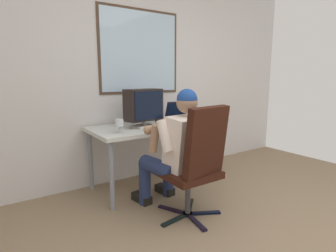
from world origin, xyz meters
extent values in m
cube|color=silver|center=(0.00, 2.36, 1.31)|extent=(5.33, 0.06, 2.62)
cube|color=#4C3828|center=(0.04, 2.33, 1.59)|extent=(1.09, 0.01, 1.02)
cube|color=silver|center=(0.04, 2.32, 1.59)|extent=(1.03, 0.02, 0.96)
cylinder|color=gray|center=(-0.68, 1.63, 0.35)|extent=(0.05, 0.05, 0.69)
cylinder|color=gray|center=(0.73, 1.63, 0.35)|extent=(0.05, 0.05, 0.69)
cylinder|color=gray|center=(-0.68, 2.24, 0.35)|extent=(0.05, 0.05, 0.69)
cylinder|color=gray|center=(0.73, 2.24, 0.35)|extent=(0.05, 0.05, 0.69)
cube|color=silver|center=(0.03, 1.93, 0.71)|extent=(1.54, 0.74, 0.04)
cube|color=black|center=(-0.30, 1.11, 0.01)|extent=(0.32, 0.09, 0.02)
cube|color=black|center=(-0.17, 0.98, 0.01)|extent=(0.10, 0.32, 0.02)
cube|color=black|center=(0.00, 1.06, 0.01)|extent=(0.30, 0.19, 0.02)
cube|color=black|center=(-0.02, 1.24, 0.01)|extent=(0.26, 0.25, 0.02)
cube|color=black|center=(-0.21, 1.28, 0.01)|extent=(0.18, 0.31, 0.02)
cylinder|color=black|center=(-0.14, 1.13, 0.01)|extent=(0.10, 0.10, 0.02)
cylinder|color=#3F3F44|center=(-0.14, 1.13, 0.21)|extent=(0.05, 0.05, 0.38)
cube|color=#32160D|center=(-0.14, 1.13, 0.42)|extent=(0.47, 0.47, 0.06)
cube|color=#32160D|center=(-0.11, 0.93, 0.75)|extent=(0.46, 0.19, 0.60)
cylinder|color=navy|center=(-0.01, 1.39, 0.45)|extent=(0.21, 0.44, 0.15)
cylinder|color=navy|center=(-0.04, 1.60, 0.22)|extent=(0.12, 0.12, 0.45)
cube|color=black|center=(-0.05, 1.66, 0.04)|extent=(0.13, 0.25, 0.08)
cylinder|color=navy|center=(-0.33, 1.35, 0.45)|extent=(0.21, 0.44, 0.15)
cylinder|color=navy|center=(-0.35, 1.56, 0.22)|extent=(0.12, 0.12, 0.45)
cube|color=black|center=(-0.36, 1.62, 0.04)|extent=(0.13, 0.25, 0.08)
cube|color=silver|center=(-0.14, 1.16, 0.69)|extent=(0.41, 0.32, 0.51)
sphere|color=#A47B5D|center=(-0.14, 1.16, 1.06)|extent=(0.19, 0.19, 0.19)
sphere|color=#1E438F|center=(-0.14, 1.16, 1.09)|extent=(0.19, 0.19, 0.19)
cylinder|color=silver|center=(0.07, 1.24, 0.78)|extent=(0.12, 0.21, 0.29)
cylinder|color=#A47B5D|center=(0.06, 1.33, 0.65)|extent=(0.10, 0.20, 0.26)
sphere|color=#A47B5D|center=(0.06, 1.37, 0.62)|extent=(0.09, 0.09, 0.09)
cylinder|color=silver|center=(-0.36, 1.18, 0.78)|extent=(0.11, 0.19, 0.29)
cylinder|color=#A47B5D|center=(-0.38, 1.32, 0.74)|extent=(0.09, 0.14, 0.27)
sphere|color=#A47B5D|center=(-0.39, 1.41, 0.80)|extent=(0.09, 0.09, 0.09)
cube|color=beige|center=(-0.15, 1.93, 0.74)|extent=(0.26, 0.22, 0.02)
cylinder|color=beige|center=(-0.15, 1.93, 0.78)|extent=(0.04, 0.04, 0.05)
cube|color=black|center=(-0.15, 1.93, 0.98)|extent=(0.45, 0.25, 0.35)
cube|color=black|center=(-0.14, 1.83, 0.98)|extent=(0.38, 0.06, 0.31)
cube|color=black|center=(0.39, 1.90, 0.74)|extent=(0.34, 0.29, 0.02)
cube|color=black|center=(0.39, 1.90, 0.75)|extent=(0.30, 0.26, 0.00)
cube|color=black|center=(0.41, 2.07, 0.86)|extent=(0.32, 0.13, 0.23)
cube|color=#0F1933|center=(0.41, 2.06, 0.86)|extent=(0.29, 0.12, 0.21)
cylinder|color=silver|center=(-0.53, 1.75, 0.73)|extent=(0.06, 0.06, 0.00)
cylinder|color=silver|center=(-0.53, 1.75, 0.77)|extent=(0.01, 0.01, 0.07)
cylinder|color=silver|center=(-0.53, 1.75, 0.84)|extent=(0.08, 0.08, 0.07)
cylinder|color=#560712|center=(-0.53, 1.75, 0.81)|extent=(0.08, 0.08, 0.02)
cube|color=black|center=(0.16, 2.09, 0.81)|extent=(0.08, 0.06, 0.16)
cylinder|color=#333338|center=(0.16, 2.06, 0.83)|extent=(0.06, 0.01, 0.06)
cylinder|color=navy|center=(0.12, 1.75, 0.78)|extent=(0.09, 0.09, 0.10)
camera|label=1|loc=(-1.64, -0.74, 1.29)|focal=29.26mm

